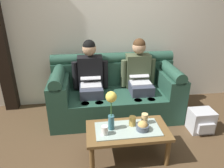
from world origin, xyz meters
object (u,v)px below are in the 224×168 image
Objects in this scene: cup_near_left at (132,121)px; cup_near_right at (105,130)px; flower_vase at (111,106)px; cup_far_center at (145,119)px; snack_bowl at (143,126)px; couch at (115,92)px; person_left at (91,77)px; person_right at (139,75)px; backpack_right at (201,121)px; coffee_table at (128,133)px.

cup_near_left reaches higher than cup_near_right.
flower_vase is 0.48m from cup_far_center.
snack_bowl is 1.16× the size of cup_far_center.
person_left reaches higher than couch.
flower_vase reaches higher than snack_bowl.
person_right is 1.13m from backpack_right.
couch is 0.48m from person_right.
person_right is at bearing 71.92° from cup_near_left.
couch reaches higher than cup_near_left.
person_left reaches higher than cup_near_left.
person_left is (-0.38, -0.00, 0.28)m from couch.
person_right is (0.77, 0.00, -0.00)m from person_left.
cup_near_left is (0.07, -0.97, 0.09)m from couch.
person_left reaches higher than flower_vase.
coffee_table is at bearing 165.52° from snack_bowl.
flower_vase reaches higher than coffee_table.
coffee_table is 8.32× the size of cup_near_left.
cup_near_right is (0.11, -1.10, -0.20)m from person_left.
flower_vase is (-0.19, -1.01, 0.34)m from couch.
flower_vase is 1.46× the size of backpack_right.
cup_near_right is (-0.27, -1.10, 0.08)m from couch.
cup_near_right is 0.32× the size of backpack_right.
cup_near_right is at bearing -103.99° from couch.
snack_bowl is 1.27× the size of cup_near_left.
cup_far_center reaches higher than coffee_table.
cup_near_left reaches higher than coffee_table.
snack_bowl is 1.39× the size of cup_near_right.
snack_bowl reaches higher than coffee_table.
couch reaches higher than flower_vase.
backpack_right is at bearing -40.07° from person_right.
person_right is 10.55× the size of cup_near_left.
cup_far_center is (0.50, 0.16, 0.01)m from cup_near_right.
cup_near_right is at bearing -120.88° from person_right.
cup_near_right is 0.83× the size of cup_far_center.
cup_near_left is (-0.10, 0.10, 0.01)m from snack_bowl.
cup_far_center reaches higher than snack_bowl.
person_right is 1.11m from snack_bowl.
person_left is 1.03m from flower_vase.
person_left is 3.73× the size of backpack_right.
snack_bowl reaches higher than cup_near_right.
cup_far_center is (0.22, -0.95, 0.09)m from couch.
cup_near_right is (-0.08, -0.09, -0.26)m from flower_vase.
snack_bowl is (-0.22, -1.07, -0.21)m from person_right.
coffee_table is 0.15m from cup_near_left.
couch is 0.98m from cup_far_center.
cup_far_center reaches higher than cup_near_left.
flower_vase is at bearing 173.41° from coffee_table.
backpack_right is at bearing 22.78° from snack_bowl.
cup_far_center is at bearing 66.17° from snack_bowl.
flower_vase is (-0.57, -1.01, 0.06)m from person_right.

